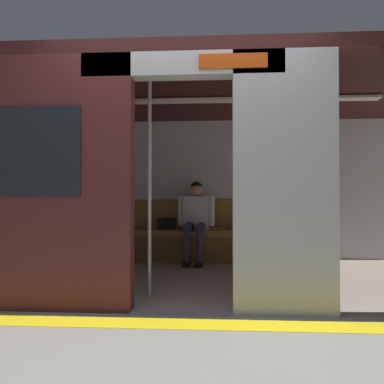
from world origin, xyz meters
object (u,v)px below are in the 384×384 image
at_px(book, 218,229).
at_px(grab_pole_door, 150,185).
at_px(handbag, 166,224).
at_px(person_seated, 196,215).
at_px(train_car, 188,150).
at_px(bench_seat, 196,237).

height_order(book, grab_pole_door, grab_pole_door).
xyz_separation_m(handbag, grab_pole_door, (-0.09, 1.97, 0.52)).
xyz_separation_m(person_seated, book, (-0.33, -0.09, -0.20)).
xyz_separation_m(train_car, bench_seat, (-0.05, -1.14, -1.16)).
relative_size(train_car, grab_pole_door, 2.97).
xyz_separation_m(person_seated, handbag, (0.45, -0.08, -0.13)).
xyz_separation_m(bench_seat, grab_pole_door, (0.36, 1.94, 0.71)).
bearing_deg(person_seated, book, -165.24).
distance_m(train_car, bench_seat, 1.63).
height_order(bench_seat, person_seated, person_seated).
height_order(person_seated, handbag, person_seated).
bearing_deg(book, bench_seat, 33.76).
bearing_deg(person_seated, grab_pole_door, 79.20).
bearing_deg(book, grab_pole_door, 98.24).
bearing_deg(bench_seat, person_seated, 84.49).
height_order(handbag, book, handbag).
bearing_deg(grab_pole_door, bench_seat, -100.66).
xyz_separation_m(book, grab_pole_door, (0.69, 1.97, 0.59)).
bearing_deg(bench_seat, book, -173.77).
distance_m(bench_seat, person_seated, 0.33).
relative_size(bench_seat, grab_pole_door, 1.53).
bearing_deg(grab_pole_door, person_seated, -100.80).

